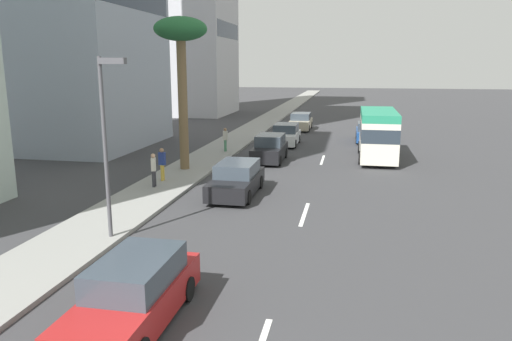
% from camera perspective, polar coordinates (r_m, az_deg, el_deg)
% --- Properties ---
extents(ground_plane, '(198.00, 198.00, 0.00)m').
position_cam_1_polar(ground_plane, '(36.77, 8.36, 2.79)').
color(ground_plane, '#38383A').
extents(sidewalk_right, '(162.00, 2.96, 0.15)m').
position_cam_1_polar(sidewalk_right, '(37.84, -2.92, 3.29)').
color(sidewalk_right, gray).
rests_on(sidewalk_right, ground_plane).
extents(lane_stripe_mid, '(3.20, 0.16, 0.01)m').
position_cam_1_polar(lane_stripe_mid, '(20.02, 5.73, -5.12)').
color(lane_stripe_mid, silver).
rests_on(lane_stripe_mid, ground_plane).
extents(lane_stripe_far, '(3.20, 0.16, 0.01)m').
position_cam_1_polar(lane_stripe_far, '(31.53, 7.84, 1.25)').
color(lane_stripe_far, silver).
rests_on(lane_stripe_far, ground_plane).
extents(minibus_lead, '(6.87, 2.34, 3.15)m').
position_cam_1_polar(minibus_lead, '(32.26, 14.15, 4.33)').
color(minibus_lead, silver).
rests_on(minibus_lead, ground_plane).
extents(car_second, '(4.55, 1.89, 1.56)m').
position_cam_1_polar(car_second, '(39.74, 13.06, 4.39)').
color(car_second, '#1E478C').
rests_on(car_second, ground_plane).
extents(car_third, '(4.70, 1.80, 1.61)m').
position_cam_1_polar(car_third, '(11.93, -14.13, -13.99)').
color(car_third, '#A51E1E').
rests_on(car_third, ground_plane).
extents(car_fourth, '(4.47, 1.94, 1.58)m').
position_cam_1_polar(car_fourth, '(46.19, 5.28, 5.73)').
color(car_fourth, beige).
rests_on(car_fourth, ground_plane).
extents(car_fifth, '(4.35, 1.93, 1.60)m').
position_cam_1_polar(car_fifth, '(37.22, 3.53, 4.20)').
color(car_fifth, white).
rests_on(car_fifth, ground_plane).
extents(car_sixth, '(4.68, 1.93, 1.53)m').
position_cam_1_polar(car_sixth, '(22.74, -2.30, -1.06)').
color(car_sixth, black).
rests_on(car_sixth, ground_plane).
extents(car_seventh, '(4.26, 1.85, 1.68)m').
position_cam_1_polar(car_seventh, '(30.73, 1.64, 2.56)').
color(car_seventh, black).
rests_on(car_seventh, ground_plane).
extents(pedestrian_near_lamp, '(0.30, 0.35, 1.69)m').
position_cam_1_polar(pedestrian_near_lamp, '(25.30, -11.00, 0.90)').
color(pedestrian_near_lamp, gold).
rests_on(pedestrian_near_lamp, sidewalk_right).
extents(pedestrian_mid_block, '(0.30, 0.36, 1.62)m').
position_cam_1_polar(pedestrian_mid_block, '(33.52, -3.64, 3.78)').
color(pedestrian_mid_block, '#4C8C66').
rests_on(pedestrian_mid_block, sidewalk_right).
extents(pedestrian_by_tree, '(0.37, 0.31, 1.65)m').
position_cam_1_polar(pedestrian_by_tree, '(24.08, -11.97, 0.23)').
color(pedestrian_by_tree, '#333338').
rests_on(pedestrian_by_tree, sidewalk_right).
extents(palm_tree, '(2.91, 2.91, 8.43)m').
position_cam_1_polar(palm_tree, '(27.63, -8.84, 14.87)').
color(palm_tree, brown).
rests_on(palm_tree, sidewalk_right).
extents(street_lamp, '(0.24, 0.97, 6.11)m').
position_cam_1_polar(street_lamp, '(16.82, -17.14, 4.93)').
color(street_lamp, '#4C4C51').
rests_on(street_lamp, sidewalk_right).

